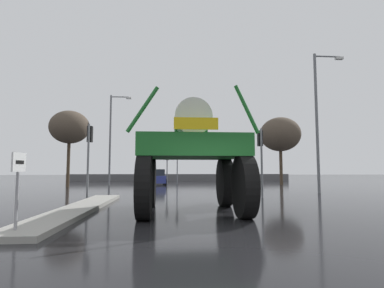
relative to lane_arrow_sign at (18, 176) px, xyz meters
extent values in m
plane|color=black|center=(4.68, 17.80, -1.35)|extent=(120.00, 120.00, 0.00)
cube|color=#9E9B93|center=(0.16, 4.25, -1.27)|extent=(1.24, 9.93, 0.15)
cylinder|color=#99999E|center=(0.00, -0.01, -0.55)|extent=(0.07, 0.07, 1.30)
cube|color=white|center=(0.00, 0.01, 0.32)|extent=(0.04, 0.60, 0.44)
cube|color=black|center=(0.02, 0.01, 0.32)|extent=(0.01, 0.36, 0.08)
cylinder|color=black|center=(2.64, 5.25, -0.37)|extent=(0.45, 1.96, 1.96)
cylinder|color=black|center=(5.72, 5.29, -0.37)|extent=(0.45, 1.96, 1.96)
cylinder|color=black|center=(2.68, 2.06, -0.37)|extent=(0.45, 1.96, 1.96)
cylinder|color=black|center=(5.76, 2.10, -0.37)|extent=(0.45, 1.96, 1.96)
cube|color=#1E6B28|center=(4.20, 3.68, 0.92)|extent=(3.63, 3.94, 0.71)
cube|color=#1A5B22|center=(4.20, 4.08, 1.73)|extent=(1.17, 1.44, 0.91)
cylinder|color=silver|center=(4.21, 3.12, 1.89)|extent=(1.25, 1.36, 1.23)
cylinder|color=#1E6B28|center=(2.61, 1.91, 1.97)|extent=(0.99, 0.13, 1.45)
cylinder|color=#1E6B28|center=(5.83, 1.95, 2.02)|extent=(0.80, 0.13, 1.54)
cube|color=yellow|center=(4.23, 1.70, 1.53)|extent=(1.33, 0.06, 0.36)
cube|color=navy|center=(2.02, 23.52, -0.82)|extent=(2.05, 4.23, 0.70)
cube|color=#23282D|center=(2.03, 23.37, -0.15)|extent=(1.74, 2.23, 0.64)
cylinder|color=black|center=(1.06, 24.79, -1.05)|extent=(0.23, 0.61, 0.60)
cylinder|color=black|center=(2.75, 24.93, -1.05)|extent=(0.23, 0.61, 0.60)
cylinder|color=black|center=(1.29, 22.10, -1.05)|extent=(0.23, 0.61, 0.60)
cylinder|color=black|center=(2.99, 22.25, -1.05)|extent=(0.23, 0.61, 0.60)
cylinder|color=slate|center=(-0.77, 8.69, 0.59)|extent=(0.11, 0.11, 3.87)
cube|color=black|center=(-0.77, 8.90, 2.00)|extent=(0.24, 0.32, 0.84)
sphere|color=red|center=(-0.77, 9.09, 2.27)|extent=(0.17, 0.17, 0.17)
sphere|color=#3C2403|center=(-0.77, 9.09, 2.00)|extent=(0.17, 0.17, 0.17)
sphere|color=black|center=(-0.77, 9.09, 1.73)|extent=(0.17, 0.17, 0.17)
cylinder|color=slate|center=(8.34, 8.69, 0.51)|extent=(0.11, 0.11, 3.71)
cube|color=black|center=(8.34, 8.90, 1.84)|extent=(0.24, 0.32, 0.84)
sphere|color=red|center=(8.34, 9.09, 2.11)|extent=(0.17, 0.17, 0.17)
sphere|color=#3C2403|center=(8.34, 9.09, 1.84)|extent=(0.17, 0.17, 0.17)
sphere|color=black|center=(8.34, 9.09, 1.57)|extent=(0.17, 0.17, 0.17)
cylinder|color=slate|center=(4.15, 24.33, 0.75)|extent=(0.11, 0.11, 4.19)
cube|color=black|center=(4.15, 24.54, 2.33)|extent=(0.24, 0.32, 0.84)
sphere|color=red|center=(4.15, 24.73, 2.60)|extent=(0.17, 0.17, 0.17)
sphere|color=#3C2403|center=(4.15, 24.73, 2.33)|extent=(0.17, 0.17, 0.17)
sphere|color=black|center=(4.15, 24.73, 2.06)|extent=(0.17, 0.17, 0.17)
cylinder|color=slate|center=(3.09, 24.33, 0.35)|extent=(0.11, 0.11, 3.40)
cube|color=black|center=(3.09, 24.54, 1.53)|extent=(0.24, 0.32, 0.84)
sphere|color=red|center=(3.09, 24.73, 1.80)|extent=(0.17, 0.17, 0.17)
sphere|color=#3C2403|center=(3.09, 24.73, 1.53)|extent=(0.17, 0.17, 0.17)
sphere|color=black|center=(3.09, 24.73, 1.26)|extent=(0.17, 0.17, 0.17)
cylinder|color=slate|center=(12.87, 11.48, 3.19)|extent=(0.18, 0.18, 9.08)
cylinder|color=slate|center=(13.71, 11.48, 7.58)|extent=(1.68, 0.10, 0.10)
cube|color=silver|center=(14.55, 11.48, 7.48)|extent=(0.50, 0.24, 0.16)
cylinder|color=slate|center=(-2.34, 22.08, 2.99)|extent=(0.18, 0.18, 8.68)
cylinder|color=slate|center=(-1.49, 22.08, 7.18)|extent=(1.70, 0.10, 0.10)
cube|color=silver|center=(-0.64, 22.08, 7.08)|extent=(0.50, 0.24, 0.16)
cylinder|color=#473828|center=(-5.33, 19.51, 0.65)|extent=(0.27, 0.27, 3.99)
ellipsoid|color=brown|center=(-5.33, 19.51, 3.82)|extent=(3.36, 3.36, 2.86)
cylinder|color=#473828|center=(14.18, 21.56, 0.44)|extent=(0.30, 0.30, 3.56)
ellipsoid|color=brown|center=(14.18, 21.56, 3.59)|extent=(3.92, 3.92, 3.34)
cube|color=#59595B|center=(4.68, 31.88, -0.90)|extent=(28.57, 0.24, 0.90)
camera|label=1|loc=(3.48, -7.19, 0.16)|focal=28.26mm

